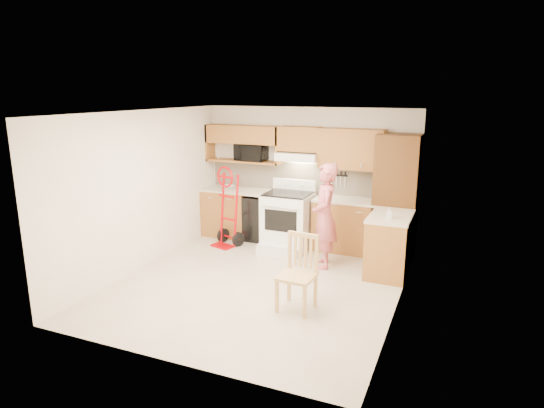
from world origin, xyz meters
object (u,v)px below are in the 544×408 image
Objects in this scene: dining_chair at (297,274)px; range at (287,216)px; microwave at (251,152)px; person at (325,216)px; hand_truck at (226,211)px.

range is at bearing 117.54° from dining_chair.
microwave is 0.34× the size of person.
microwave is 2.21m from person.
hand_truck is (-1.08, -0.26, 0.06)m from range.
range is at bearing -143.77° from person.
microwave is 0.48× the size of range.
microwave is at bearing 128.70° from dining_chair.
microwave is at bearing -140.74° from person.
person is 1.98m from hand_truck.
microwave is 0.43× the size of hand_truck.
person is 1.66m from dining_chair.
microwave is 3.46m from dining_chair.
microwave is 1.46m from range.
person reaches higher than hand_truck.
microwave is at bearing 152.48° from range.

